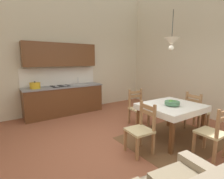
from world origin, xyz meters
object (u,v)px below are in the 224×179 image
Objects in this scene: kitchen_cabinetry at (63,87)px; dining_table at (171,110)px; dining_chair_window_side at (196,112)px; fruit_bowl at (172,103)px; dining_chair_camera_side at (213,133)px; pendant_lamp at (172,42)px; dining_chair_kitchen_side at (138,108)px; dining_chair_tv_side at (141,129)px.

dining_table is at bearing -66.32° from kitchen_cabinetry.
dining_chair_window_side is 1.04m from fruit_bowl.
dining_table is 0.90m from dining_chair_camera_side.
pendant_lamp reaches higher than dining_chair_window_side.
dining_chair_window_side is 1.86m from pendant_lamp.
dining_chair_window_side and dining_chair_kitchen_side have the same top height.
dining_table is 1.00m from dining_chair_kitchen_side.
fruit_bowl is (1.24, -3.06, -0.04)m from kitchen_cabinetry.
dining_chair_kitchen_side is 1.85m from pendant_lamp.
pendant_lamp is at bearing -88.25° from dining_chair_kitchen_side.
dining_chair_camera_side is (1.29, -3.88, -0.41)m from kitchen_cabinetry.
dining_table is 1.56× the size of pendant_lamp.
kitchen_cabinetry is at bearing 112.10° from fruit_bowl.
pendant_lamp is at bearing 64.05° from fruit_bowl.
dining_chair_camera_side is 1.16× the size of pendant_lamp.
pendant_lamp is (1.32, -2.91, 1.21)m from kitchen_cabinetry.
dining_table is 1.35× the size of dining_chair_camera_side.
kitchen_cabinetry is 3.42m from pendant_lamp.
dining_chair_kitchen_side is 1.16× the size of pendant_lamp.
dining_chair_kitchen_side is at bearing 91.75° from pendant_lamp.
dining_chair_window_side is (2.21, -3.07, -0.41)m from kitchen_cabinetry.
dining_chair_camera_side is 1.23m from dining_chair_tv_side.
dining_chair_window_side is 1.00× the size of dining_chair_kitchen_side.
fruit_bowl is at bearing -139.99° from dining_table.
pendant_lamp is (-0.90, 0.16, 1.62)m from dining_chair_window_side.
kitchen_cabinetry reaches higher than dining_chair_window_side.
pendant_lamp is at bearing -65.68° from kitchen_cabinetry.
kitchen_cabinetry is 2.59× the size of dining_chair_window_side.
dining_chair_tv_side is (-0.94, -0.06, -0.18)m from dining_table.
dining_table is 0.96m from dining_chair_tv_side.
dining_table is 4.19× the size of fruit_bowl.
dining_chair_kitchen_side is at bearing 91.60° from dining_table.
pendant_lamp reaches higher than dining_chair_kitchen_side.
dining_chair_window_side and dining_chair_camera_side have the same top height.
dining_chair_tv_side is 3.10× the size of fruit_bowl.
dining_chair_window_side is at bearing 41.40° from dining_chair_camera_side.
fruit_bowl is (0.87, -0.00, 0.37)m from dining_chair_tv_side.
kitchen_cabinetry is 3.31m from fruit_bowl.
pendant_lamp is (0.03, -0.90, 1.62)m from dining_chair_kitchen_side.
dining_chair_camera_side is 1.89m from pendant_lamp.
dining_chair_tv_side is 1.16× the size of pendant_lamp.
fruit_bowl is at bearing 179.44° from dining_chair_window_side.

